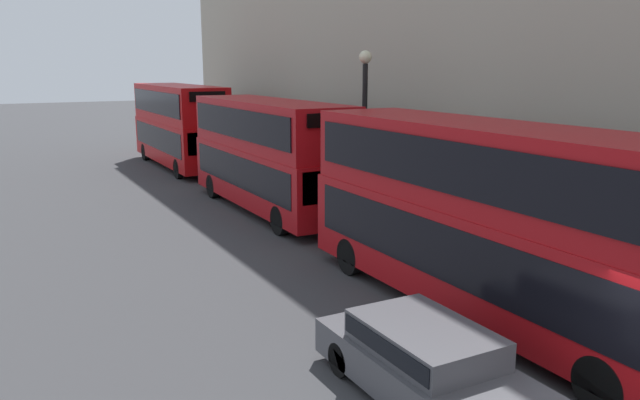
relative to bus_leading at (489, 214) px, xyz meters
The scene contains 6 objects.
bus_leading is the anchor object (origin of this frame).
bus_second_in_queue 11.97m from the bus_leading, 90.00° to the left, with size 2.59×10.08×4.29m.
bus_third_in_queue 24.25m from the bus_leading, 90.00° to the left, with size 2.59×10.33×4.53m.
car_dark_sedan 4.42m from the bus_leading, 146.29° to the right, with size 1.87×4.55×1.33m.
street_lamp 8.72m from the bus_leading, 76.20° to the left, with size 0.44×0.44×6.08m.
pedestrian 18.48m from the bus_leading, 81.31° to the left, with size 0.36×0.36×1.67m.
Camera 1 is at (-7.98, -4.70, 5.58)m, focal length 35.00 mm.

